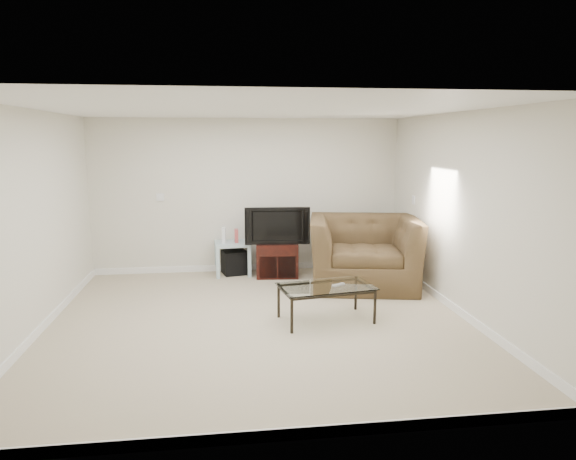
{
  "coord_description": "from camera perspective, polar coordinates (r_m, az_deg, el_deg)",
  "views": [
    {
      "loc": [
        -0.42,
        -5.88,
        2.17
      ],
      "look_at": [
        0.5,
        1.2,
        0.9
      ],
      "focal_mm": 32.0,
      "sensor_mm": 36.0,
      "label": 1
    }
  ],
  "objects": [
    {
      "name": "side_table",
      "position": [
        8.38,
        -6.19,
        -3.11
      ],
      "size": [
        0.58,
        0.58,
        0.53
      ],
      "primitive_type": null,
      "rotation": [
        0.0,
        0.0,
        0.05
      ],
      "color": "silver",
      "rests_on": "floor"
    },
    {
      "name": "game_case",
      "position": [
        8.29,
        -5.77,
        -0.64
      ],
      "size": [
        0.06,
        0.16,
        0.21
      ],
      "primitive_type": "cube",
      "rotation": [
        0.0,
        0.0,
        0.02
      ],
      "color": "#CC4C4C",
      "rests_on": "side_table"
    },
    {
      "name": "coffee_table",
      "position": [
        6.26,
        4.23,
        -8.13
      ],
      "size": [
        1.19,
        0.8,
        0.43
      ],
      "primitive_type": null,
      "rotation": [
        0.0,
        0.0,
        0.16
      ],
      "color": "black",
      "rests_on": "floor"
    },
    {
      "name": "floor",
      "position": [
        6.28,
        -3.16,
        -10.14
      ],
      "size": [
        5.0,
        5.0,
        0.0
      ],
      "primitive_type": "plane",
      "color": "tan",
      "rests_on": "ground"
    },
    {
      "name": "wall_left",
      "position": [
        6.31,
        -26.57,
        0.62
      ],
      "size": [
        0.02,
        5.0,
        2.5
      ],
      "primitive_type": "cube",
      "color": "silver",
      "rests_on": "ground"
    },
    {
      "name": "plate_right_outlet",
      "position": [
        7.97,
        14.25,
        -3.8
      ],
      "size": [
        0.02,
        0.08,
        0.12
      ],
      "primitive_type": "cube",
      "color": "white",
      "rests_on": "wall_right"
    },
    {
      "name": "wall_back",
      "position": [
        8.44,
        -4.52,
        3.8
      ],
      "size": [
        5.0,
        0.02,
        2.5
      ],
      "primitive_type": "cube",
      "color": "silver",
      "rests_on": "ground"
    },
    {
      "name": "ceiling",
      "position": [
        5.91,
        -3.4,
        13.27
      ],
      "size": [
        5.0,
        5.0,
        0.0
      ],
      "primitive_type": "plane",
      "color": "white",
      "rests_on": "ground"
    },
    {
      "name": "recliner",
      "position": [
        7.68,
        8.45,
        -1.13
      ],
      "size": [
        1.75,
        1.31,
        1.38
      ],
      "primitive_type": "imported",
      "rotation": [
        0.0,
        0.0,
        -0.19
      ],
      "color": "#503424",
      "rests_on": "floor"
    },
    {
      "name": "dvd_player",
      "position": [
        8.12,
        -1.22,
        -2.09
      ],
      "size": [
        0.4,
        0.3,
        0.05
      ],
      "primitive_type": "cube",
      "rotation": [
        0.0,
        0.0,
        -0.08
      ],
      "color": "black",
      "rests_on": "tv_stand"
    },
    {
      "name": "subwoofer",
      "position": [
        8.42,
        -5.96,
        -3.58
      ],
      "size": [
        0.45,
        0.45,
        0.38
      ],
      "primitive_type": "cube",
      "rotation": [
        0.0,
        0.0,
        0.21
      ],
      "color": "black",
      "rests_on": "floor"
    },
    {
      "name": "television",
      "position": [
        8.06,
        -1.23,
        0.59
      ],
      "size": [
        0.95,
        0.24,
        0.58
      ],
      "primitive_type": "imported",
      "rotation": [
        0.0,
        0.0,
        -0.05
      ],
      "color": "black",
      "rests_on": "tv_stand"
    },
    {
      "name": "plate_back",
      "position": [
        8.48,
        -14.02,
        3.56
      ],
      "size": [
        0.12,
        0.02,
        0.12
      ],
      "primitive_type": "cube",
      "color": "white",
      "rests_on": "wall_back"
    },
    {
      "name": "tv_stand",
      "position": [
        8.2,
        -1.22,
        -3.29
      ],
      "size": [
        0.69,
        0.51,
        0.55
      ],
      "primitive_type": null,
      "rotation": [
        0.0,
        0.0,
        -0.08
      ],
      "color": "black",
      "rests_on": "floor"
    },
    {
      "name": "wall_right",
      "position": [
        6.63,
        18.82,
        1.56
      ],
      "size": [
        0.02,
        5.0,
        2.5
      ],
      "primitive_type": "cube",
      "color": "silver",
      "rests_on": "ground"
    },
    {
      "name": "plate_right_switch",
      "position": [
        8.08,
        13.77,
        3.26
      ],
      "size": [
        0.02,
        0.09,
        0.13
      ],
      "primitive_type": "cube",
      "color": "white",
      "rests_on": "wall_right"
    },
    {
      "name": "remote",
      "position": [
        6.22,
        5.64,
        -6.07
      ],
      "size": [
        0.17,
        0.13,
        0.02
      ],
      "primitive_type": "cube",
      "rotation": [
        0.0,
        0.0,
        0.54
      ],
      "color": "#B2B2B7",
      "rests_on": "coffee_table"
    },
    {
      "name": "game_console",
      "position": [
        8.27,
        -7.14,
        -0.57
      ],
      "size": [
        0.07,
        0.18,
        0.24
      ],
      "primitive_type": "cube",
      "rotation": [
        0.0,
        0.0,
        -0.06
      ],
      "color": "white",
      "rests_on": "side_table"
    }
  ]
}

